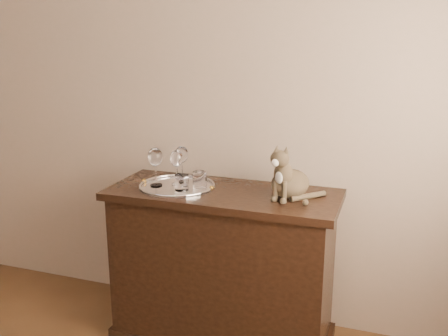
# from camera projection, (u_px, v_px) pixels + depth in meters

# --- Properties ---
(wall_back) EXTENTS (4.00, 0.10, 2.70)m
(wall_back) POSITION_uv_depth(u_px,v_px,m) (144.00, 85.00, 2.92)
(wall_back) COLOR tan
(wall_back) RESTS_ON ground
(sideboard) EXTENTS (1.20, 0.50, 0.85)m
(sideboard) POSITION_uv_depth(u_px,v_px,m) (223.00, 266.00, 2.68)
(sideboard) COLOR black
(sideboard) RESTS_ON ground
(tray) EXTENTS (0.40, 0.40, 0.01)m
(tray) POSITION_uv_depth(u_px,v_px,m) (177.00, 187.00, 2.63)
(tray) COLOR silver
(tray) RESTS_ON sideboard
(wine_glass_b) EXTENTS (0.07, 0.07, 0.19)m
(wine_glass_b) POSITION_uv_depth(u_px,v_px,m) (182.00, 164.00, 2.71)
(wine_glass_b) COLOR white
(wine_glass_b) RESTS_ON tray
(wine_glass_c) EXTENTS (0.08, 0.08, 0.21)m
(wine_glass_c) POSITION_uv_depth(u_px,v_px,m) (155.00, 167.00, 2.62)
(wine_glass_c) COLOR silver
(wine_glass_c) RESTS_ON tray
(wine_glass_d) EXTENTS (0.07, 0.07, 0.19)m
(wine_glass_d) POSITION_uv_depth(u_px,v_px,m) (177.00, 167.00, 2.64)
(wine_glass_d) COLOR white
(wine_glass_d) RESTS_ON tray
(tumbler_a) EXTENTS (0.07, 0.07, 0.08)m
(tumbler_a) POSITION_uv_depth(u_px,v_px,m) (182.00, 183.00, 2.55)
(tumbler_a) COLOR silver
(tumbler_a) RESTS_ON tray
(tumbler_c) EXTENTS (0.07, 0.07, 0.08)m
(tumbler_c) POSITION_uv_depth(u_px,v_px,m) (200.00, 180.00, 2.60)
(tumbler_c) COLOR white
(tumbler_c) RESTS_ON tray
(cat) EXTENTS (0.34, 0.33, 0.28)m
(cat) POSITION_uv_depth(u_px,v_px,m) (291.00, 170.00, 2.45)
(cat) COLOR brown
(cat) RESTS_ON sideboard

